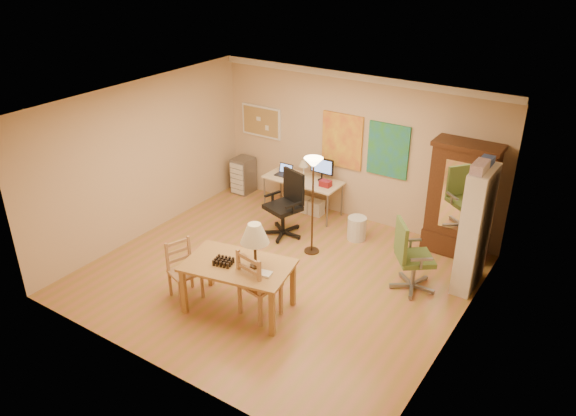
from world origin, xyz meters
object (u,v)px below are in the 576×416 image
Objects in this scene: computer_desk at (305,192)px; armoire at (460,207)px; office_chair_green at (411,271)px; bookshelf at (475,230)px; office_chair_black at (285,218)px; dining_table at (244,256)px.

computer_desk is 0.77× the size of armoire.
office_chair_green is 1.10m from bookshelf.
bookshelf reaches higher than computer_desk.
bookshelf reaches higher than office_chair_black.
computer_desk is at bearing 153.65° from office_chair_green.
bookshelf is at bearing 3.39° from office_chair_black.
armoire reaches higher than dining_table.
dining_table is 1.39× the size of office_chair_black.
office_chair_black is at bearing 171.61° from office_chair_green.
office_chair_green is at bearing -97.93° from armoire.
office_chair_black is 2.54m from office_chair_green.
office_chair_green is 0.59× the size of bookshelf.
dining_table is 3.74m from armoire.
dining_table is 1.44× the size of office_chair_green.
armoire is (2.89, 0.09, 0.43)m from computer_desk.
computer_desk is 0.78× the size of bookshelf.
dining_table is 3.29m from computer_desk.
dining_table is at bearing -134.29° from office_chair_green.
bookshelf is (3.37, -0.77, 0.53)m from computer_desk.
office_chair_black is 3.26m from bookshelf.
office_chair_black reaches higher than computer_desk.
bookshelf is at bearing 39.18° from office_chair_green.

